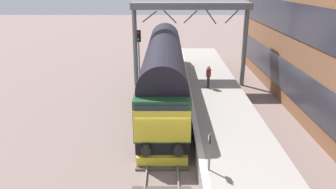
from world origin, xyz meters
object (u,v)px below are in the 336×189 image
signal_post_near (140,49)px  waiting_passenger (210,75)px  diesel_locomotive (165,68)px  platform_number_sign (211,146)px

signal_post_near → waiting_passenger: (5.40, -4.95, -0.87)m
diesel_locomotive → signal_post_near: diesel_locomotive is taller
diesel_locomotive → signal_post_near: (-2.23, 5.03, 0.38)m
platform_number_sign → waiting_passenger: same height
platform_number_sign → waiting_passenger: (1.24, 10.70, -0.12)m
signal_post_near → diesel_locomotive: bearing=-66.1°
signal_post_near → platform_number_sign: signal_post_near is taller
diesel_locomotive → platform_number_sign: size_ratio=10.81×
diesel_locomotive → waiting_passenger: (3.17, 0.07, -0.49)m
signal_post_near → platform_number_sign: (4.16, -15.65, -0.75)m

